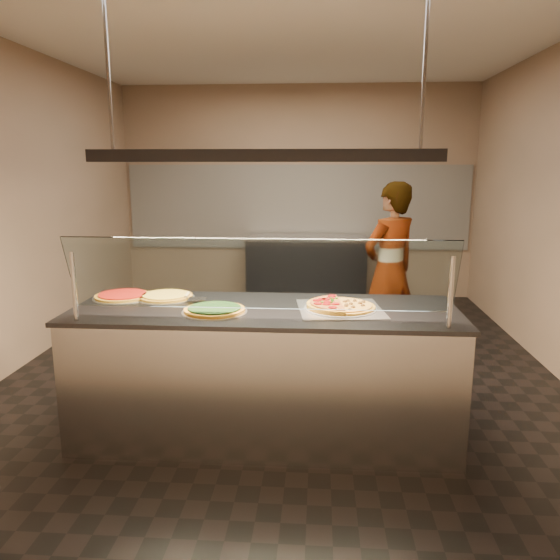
# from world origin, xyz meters

# --- Properties ---
(ground) EXTENTS (5.00, 6.00, 0.02)m
(ground) POSITION_xyz_m (0.00, 0.00, -0.01)
(ground) COLOR black
(ground) RESTS_ON ground
(ceiling) EXTENTS (5.00, 6.00, 0.02)m
(ceiling) POSITION_xyz_m (0.00, 0.00, 3.01)
(ceiling) COLOR silver
(ceiling) RESTS_ON wall_back
(wall_back) EXTENTS (5.00, 0.02, 3.00)m
(wall_back) POSITION_xyz_m (0.00, 3.01, 1.50)
(wall_back) COLOR #A08167
(wall_back) RESTS_ON ground
(wall_front) EXTENTS (5.00, 0.02, 3.00)m
(wall_front) POSITION_xyz_m (0.00, -3.01, 1.50)
(wall_front) COLOR #A08167
(wall_front) RESTS_ON ground
(wall_left) EXTENTS (0.02, 6.00, 3.00)m
(wall_left) POSITION_xyz_m (-2.51, 0.00, 1.50)
(wall_left) COLOR #A08167
(wall_left) RESTS_ON ground
(tile_band) EXTENTS (4.90, 0.02, 1.20)m
(tile_band) POSITION_xyz_m (0.00, 2.98, 1.30)
(tile_band) COLOR silver
(tile_band) RESTS_ON wall_back
(serving_counter) EXTENTS (2.64, 0.94, 0.93)m
(serving_counter) POSITION_xyz_m (-0.04, -1.32, 0.47)
(serving_counter) COLOR #B7B7BC
(serving_counter) RESTS_ON ground
(sneeze_guard) EXTENTS (2.40, 0.18, 0.54)m
(sneeze_guard) POSITION_xyz_m (-0.04, -1.67, 1.23)
(sneeze_guard) COLOR #B7B7BC
(sneeze_guard) RESTS_ON serving_counter
(perforated_tray) EXTENTS (0.62, 0.62, 0.01)m
(perforated_tray) POSITION_xyz_m (0.48, -1.33, 0.94)
(perforated_tray) COLOR silver
(perforated_tray) RESTS_ON serving_counter
(half_pizza_pepperoni) EXTENTS (0.28, 0.48, 0.05)m
(half_pizza_pepperoni) POSITION_xyz_m (0.36, -1.33, 0.96)
(half_pizza_pepperoni) COLOR #94631A
(half_pizza_pepperoni) RESTS_ON perforated_tray
(half_pizza_sausage) EXTENTS (0.28, 0.48, 0.04)m
(half_pizza_sausage) POSITION_xyz_m (0.59, -1.33, 0.96)
(half_pizza_sausage) COLOR #94631A
(half_pizza_sausage) RESTS_ON perforated_tray
(pizza_spinach) EXTENTS (0.44, 0.44, 0.03)m
(pizza_spinach) POSITION_xyz_m (-0.36, -1.46, 0.95)
(pizza_spinach) COLOR silver
(pizza_spinach) RESTS_ON serving_counter
(pizza_cheese) EXTENTS (0.42, 0.42, 0.03)m
(pizza_cheese) POSITION_xyz_m (-0.80, -1.09, 0.94)
(pizza_cheese) COLOR silver
(pizza_cheese) RESTS_ON serving_counter
(pizza_tomato) EXTENTS (0.43, 0.43, 0.03)m
(pizza_tomato) POSITION_xyz_m (-1.12, -1.10, 0.94)
(pizza_tomato) COLOR silver
(pizza_tomato) RESTS_ON serving_counter
(pizza_spatula) EXTENTS (0.18, 0.23, 0.02)m
(pizza_spatula) POSITION_xyz_m (-0.60, -1.15, 0.96)
(pizza_spatula) COLOR #B7B7BC
(pizza_spatula) RESTS_ON pizza_spinach
(prep_table) EXTENTS (1.66, 0.74, 0.93)m
(prep_table) POSITION_xyz_m (0.15, 2.55, 0.47)
(prep_table) COLOR #2C2C30
(prep_table) RESTS_ON ground
(worker) EXTENTS (0.76, 0.72, 1.74)m
(worker) POSITION_xyz_m (1.03, 0.47, 0.87)
(worker) COLOR #332E39
(worker) RESTS_ON ground
(heat_lamp_housing) EXTENTS (2.30, 0.18, 0.08)m
(heat_lamp_housing) POSITION_xyz_m (-0.04, -1.32, 1.95)
(heat_lamp_housing) COLOR #2C2C30
(heat_lamp_housing) RESTS_ON ceiling
(lamp_rod_left) EXTENTS (0.02, 0.02, 1.01)m
(lamp_rod_left) POSITION_xyz_m (-1.04, -1.32, 2.50)
(lamp_rod_left) COLOR #B7B7BC
(lamp_rod_left) RESTS_ON ceiling
(lamp_rod_right) EXTENTS (0.02, 0.02, 1.01)m
(lamp_rod_right) POSITION_xyz_m (0.96, -1.32, 2.50)
(lamp_rod_right) COLOR #B7B7BC
(lamp_rod_right) RESTS_ON ceiling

